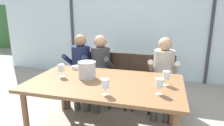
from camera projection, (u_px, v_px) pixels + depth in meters
ground at (122, 101)px, 3.64m from camera, size 14.00×14.00×0.00m
window_glass_panel at (136, 23)px, 4.63m from camera, size 7.12×0.03×2.60m
window_mullion_left at (72, 22)px, 5.03m from camera, size 0.06×0.06×2.60m
window_mullion_right at (212, 25)px, 4.20m from camera, size 0.06×0.06×2.60m
hillside_vineyard at (149, 28)px, 8.01m from camera, size 13.12×2.40×1.79m
dining_table at (105, 87)px, 2.54m from camera, size 1.92×1.10×0.74m
chair_near_curtain at (82, 72)px, 3.65m from camera, size 0.47×0.47×0.88m
chair_left_of_center at (104, 73)px, 3.57m from camera, size 0.45×0.45×0.88m
chair_center at (123, 75)px, 3.47m from camera, size 0.47×0.47×0.88m
chair_right_of_center at (141, 77)px, 3.37m from camera, size 0.46×0.46×0.88m
chair_near_window_right at (163, 78)px, 3.30m from camera, size 0.49×0.49×0.88m
person_navy_polo at (79, 65)px, 3.48m from camera, size 0.47×0.62×1.20m
person_charcoal_jacket at (99, 66)px, 3.39m from camera, size 0.47×0.62×1.20m
person_beige_jumper at (163, 71)px, 3.12m from camera, size 0.46×0.61×1.20m
ice_bucket_primary at (87, 70)px, 2.62m from camera, size 0.24×0.24×0.22m
tasting_bowl at (76, 67)px, 3.04m from camera, size 0.13×0.13×0.05m
wine_glass_by_left_taster at (105, 84)px, 2.10m from camera, size 0.08×0.08×0.17m
wine_glass_near_bucket at (159, 84)px, 2.11m from camera, size 0.08×0.08×0.17m
wine_glass_center_pour at (166, 76)px, 2.37m from camera, size 0.08×0.08×0.17m
wine_glass_by_right_taster at (61, 68)px, 2.66m from camera, size 0.08×0.08×0.17m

